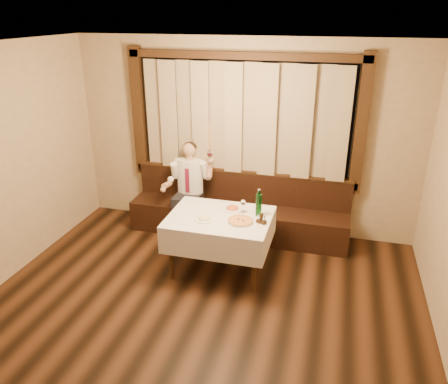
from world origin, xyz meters
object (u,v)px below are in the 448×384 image
(dining_table, at_px, (220,224))
(pizza, at_px, (240,221))
(cruet_caddy, at_px, (261,220))
(seated_man, at_px, (189,181))
(banquette, at_px, (238,214))
(pasta_red, at_px, (232,207))
(green_bottle, at_px, (259,204))
(pasta_cream, at_px, (204,217))

(dining_table, relative_size, pizza, 3.87)
(cruet_caddy, xyz_separation_m, seated_man, (-1.26, 0.99, -0.00))
(banquette, relative_size, dining_table, 2.52)
(pasta_red, bearing_deg, cruet_caddy, -33.50)
(green_bottle, xyz_separation_m, cruet_caddy, (0.07, -0.20, -0.10))
(banquette, height_order, pasta_red, banquette)
(banquette, distance_m, green_bottle, 1.15)
(pasta_red, distance_m, pasta_cream, 0.45)
(dining_table, xyz_separation_m, pizza, (0.28, -0.09, 0.12))
(pizza, xyz_separation_m, pasta_cream, (-0.44, -0.06, 0.02))
(dining_table, relative_size, seated_man, 0.93)
(green_bottle, relative_size, cruet_caddy, 2.70)
(dining_table, xyz_separation_m, seated_man, (-0.73, 0.94, 0.15))
(pasta_red, height_order, green_bottle, green_bottle)
(banquette, height_order, pasta_cream, banquette)
(seated_man, bearing_deg, cruet_caddy, -38.06)
(banquette, xyz_separation_m, seated_man, (-0.73, -0.09, 0.49))
(green_bottle, bearing_deg, pizza, -126.29)
(pasta_red, relative_size, pasta_cream, 1.05)
(banquette, bearing_deg, seated_man, -173.11)
(pizza, xyz_separation_m, green_bottle, (0.17, 0.24, 0.13))
(banquette, xyz_separation_m, pizza, (0.28, -1.11, 0.46))
(pizza, distance_m, pasta_red, 0.36)
(banquette, bearing_deg, pasta_cream, -97.63)
(pasta_red, xyz_separation_m, green_bottle, (0.35, -0.08, 0.11))
(pasta_red, distance_m, cruet_caddy, 0.51)
(dining_table, distance_m, pasta_cream, 0.25)
(banquette, relative_size, green_bottle, 9.19)
(banquette, relative_size, pizza, 9.75)
(dining_table, xyz_separation_m, cruet_caddy, (0.53, -0.05, 0.15))
(dining_table, distance_m, green_bottle, 0.54)
(cruet_caddy, bearing_deg, banquette, 137.81)
(banquette, xyz_separation_m, dining_table, (0.00, -1.02, 0.34))
(dining_table, distance_m, cruet_caddy, 0.55)
(banquette, height_order, green_bottle, green_bottle)
(banquette, distance_m, seated_man, 0.88)
(pasta_red, distance_m, green_bottle, 0.38)
(pasta_red, bearing_deg, banquette, 97.39)
(banquette, distance_m, pasta_cream, 1.27)
(dining_table, height_order, pizza, pizza)
(cruet_caddy, bearing_deg, pasta_red, 168.07)
(pasta_cream, bearing_deg, green_bottle, 25.70)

